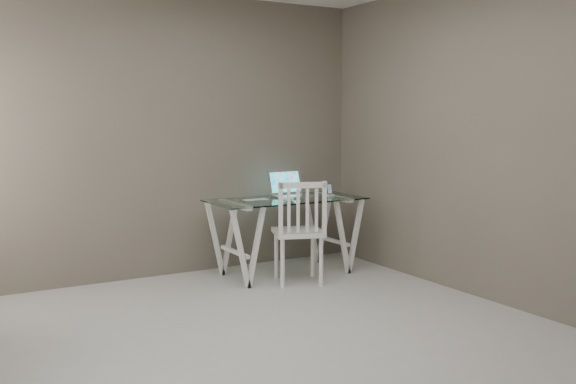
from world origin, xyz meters
The scene contains 7 objects.
room centered at (-0.06, 0.02, 1.72)m, with size 4.50×4.52×2.71m.
desk centered at (0.97, 1.69, 0.38)m, with size 1.50×0.70×0.75m.
chair centered at (0.89, 1.30, 0.53)m, with size 0.56×0.56×0.96m.
laptop centered at (1.10, 1.84, 0.81)m, with size 0.36×0.33×0.25m.
keyboard centered at (0.65, 1.72, 0.75)m, with size 0.25×0.11×0.01m, color silver.
mouse centered at (0.90, 1.52, 0.77)m, with size 0.12×0.07×0.04m, color silver.
phone_dock centered at (1.47, 1.68, 0.78)m, with size 0.06×0.06×0.12m.
Camera 1 is at (-2.09, -3.64, 1.54)m, focal length 40.00 mm.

